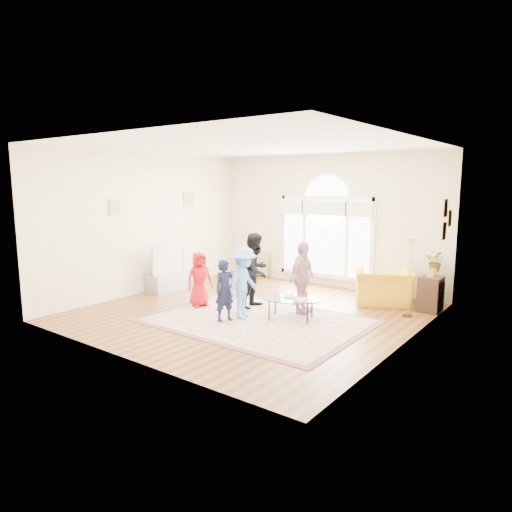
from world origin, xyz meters
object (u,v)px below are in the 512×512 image
Objects in this scene: area_rug at (258,321)px; coffee_table at (291,299)px; tv_console at (168,281)px; television at (167,260)px; armchair at (383,287)px.

coffee_table is (0.44, 0.42, 0.39)m from area_rug.
tv_console is (-3.20, 0.71, 0.20)m from area_rug.
television is 0.93× the size of armchair.
tv_console is 3.66m from coffee_table.
television is 4.94m from armchair.
coffee_table reaches higher than tv_console.
coffee_table is at bearing 43.54° from area_rug.
area_rug is at bearing -12.58° from tv_console.
tv_console is 0.77× the size of coffee_table.
coffee_table is at bearing -4.59° from television.
coffee_table is 2.32m from armchair.
armchair is (4.58, 1.84, 0.16)m from tv_console.
area_rug is at bearing 34.33° from armchair.
tv_console is at bearing -5.46° from armchair.
armchair reaches higher than coffee_table.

